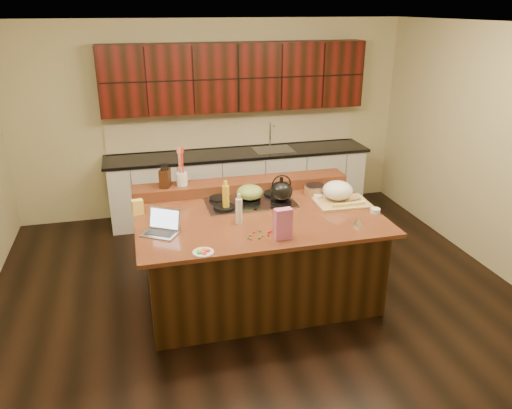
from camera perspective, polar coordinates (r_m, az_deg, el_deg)
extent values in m
cube|color=black|center=(5.40, 0.13, -10.15)|extent=(5.50, 5.00, 0.01)
cube|color=silver|center=(4.58, 0.17, 19.98)|extent=(5.50, 5.00, 0.01)
cube|color=#C0B786|center=(7.19, -4.94, 9.68)|extent=(5.50, 0.01, 2.70)
cube|color=#C0B786|center=(2.70, 13.96, -12.73)|extent=(5.50, 0.01, 2.70)
cube|color=#C0B786|center=(6.09, 26.22, 5.29)|extent=(0.01, 5.00, 2.70)
cube|color=black|center=(5.17, 0.14, -5.97)|extent=(2.22, 1.42, 0.88)
cube|color=black|center=(4.98, 0.14, -1.28)|extent=(2.40, 1.60, 0.04)
cube|color=black|center=(5.58, -1.66, 2.21)|extent=(2.40, 0.30, 0.12)
cube|color=gray|center=(5.24, -0.68, 0.22)|extent=(0.92, 0.52, 0.02)
cylinder|color=black|center=(5.29, -4.18, 0.65)|extent=(0.22, 0.22, 0.03)
cylinder|color=black|center=(5.42, 2.07, 1.22)|extent=(0.22, 0.22, 0.03)
cylinder|color=black|center=(5.05, -3.64, -0.38)|extent=(0.22, 0.22, 0.03)
cylinder|color=black|center=(5.19, 2.88, 0.24)|extent=(0.22, 0.22, 0.03)
cylinder|color=black|center=(5.23, -0.68, 0.45)|extent=(0.22, 0.22, 0.03)
cube|color=silver|center=(7.17, -1.89, 2.24)|extent=(3.60, 0.62, 0.90)
cube|color=black|center=(7.03, -1.94, 5.85)|extent=(3.70, 0.66, 0.04)
cube|color=gray|center=(7.14, 2.00, 6.24)|extent=(0.55, 0.42, 0.01)
cylinder|color=gray|center=(7.26, 1.62, 8.02)|extent=(0.02, 0.02, 0.36)
cube|color=black|center=(6.96, -2.33, 14.36)|extent=(3.60, 0.34, 0.90)
cube|color=#C0B786|center=(7.25, -2.51, 8.63)|extent=(3.60, 0.03, 0.50)
ellipsoid|color=black|center=(5.14, 2.91, 1.52)|extent=(0.25, 0.25, 0.21)
ellipsoid|color=olive|center=(5.19, -0.69, 1.41)|extent=(0.28, 0.28, 0.15)
cube|color=#B7B7BC|center=(4.60, -10.91, -3.32)|extent=(0.37, 0.34, 0.01)
cube|color=black|center=(4.60, -10.92, -3.21)|extent=(0.29, 0.24, 0.00)
cube|color=#B7B7BC|center=(4.65, -10.41, -1.58)|extent=(0.30, 0.22, 0.20)
cube|color=silver|center=(4.64, -10.44, -1.61)|extent=(0.26, 0.19, 0.17)
cylinder|color=gold|center=(5.00, -3.46, 0.70)|extent=(0.08, 0.08, 0.27)
cylinder|color=silver|center=(4.71, -1.96, -0.78)|extent=(0.07, 0.07, 0.25)
cube|color=tan|center=(5.29, 9.77, 0.21)|extent=(0.56, 0.42, 0.02)
ellipsoid|color=white|center=(5.31, 9.31, 1.61)|extent=(0.32, 0.32, 0.20)
cube|color=#EDD872|center=(5.13, 9.35, -0.11)|extent=(0.12, 0.03, 0.03)
cube|color=#EDD872|center=(5.18, 10.56, 0.01)|extent=(0.12, 0.03, 0.03)
cube|color=#EDD872|center=(5.23, 11.75, 0.13)|extent=(0.12, 0.03, 0.03)
cylinder|color=gray|center=(5.31, 11.05, 0.44)|extent=(0.21, 0.09, 0.01)
cylinder|color=white|center=(5.13, 13.46, -0.69)|extent=(0.12, 0.12, 0.04)
cylinder|color=white|center=(5.38, 7.12, 0.84)|extent=(0.11, 0.11, 0.04)
cylinder|color=white|center=(5.47, 8.03, 1.15)|extent=(0.12, 0.12, 0.04)
cylinder|color=#996B3F|center=(5.50, 6.78, 1.60)|extent=(0.25, 0.25, 0.09)
cone|color=silver|center=(4.80, 11.55, -1.91)|extent=(0.09, 0.09, 0.07)
cube|color=#C85E94|center=(4.40, 3.11, -2.23)|extent=(0.16, 0.09, 0.28)
cylinder|color=white|center=(4.22, -6.05, -5.46)|extent=(0.21, 0.21, 0.01)
cube|color=#F0D254|center=(5.07, -13.38, -0.27)|extent=(0.12, 0.10, 0.15)
cylinder|color=white|center=(5.44, -8.46, 2.90)|extent=(0.15, 0.15, 0.14)
cube|color=black|center=(5.42, -10.35, 3.00)|extent=(0.14, 0.18, 0.19)
ellipsoid|color=red|center=(4.57, 1.68, -3.08)|extent=(0.02, 0.02, 0.02)
ellipsoid|color=#198C26|center=(4.44, 0.39, -3.86)|extent=(0.02, 0.02, 0.02)
ellipsoid|color=red|center=(4.49, 1.43, -3.52)|extent=(0.02, 0.02, 0.02)
ellipsoid|color=#198C26|center=(4.48, 0.77, -3.60)|extent=(0.02, 0.02, 0.02)
ellipsoid|color=red|center=(4.42, -0.56, -3.97)|extent=(0.02, 0.02, 0.02)
ellipsoid|color=#198C26|center=(4.49, -0.66, -3.52)|extent=(0.02, 0.02, 0.02)
ellipsoid|color=red|center=(4.55, 1.48, -3.19)|extent=(0.02, 0.02, 0.02)
ellipsoid|color=#198C26|center=(4.44, -0.89, -3.86)|extent=(0.02, 0.02, 0.02)
ellipsoid|color=red|center=(4.50, 2.96, -3.50)|extent=(0.02, 0.02, 0.02)
ellipsoid|color=#198C26|center=(4.64, 2.63, -2.70)|extent=(0.02, 0.02, 0.02)
ellipsoid|color=red|center=(4.55, -0.20, -3.17)|extent=(0.02, 0.02, 0.02)
ellipsoid|color=#198C26|center=(4.57, 0.42, -3.04)|extent=(0.02, 0.02, 0.02)
ellipsoid|color=red|center=(4.61, 3.29, -2.85)|extent=(0.02, 0.02, 0.02)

